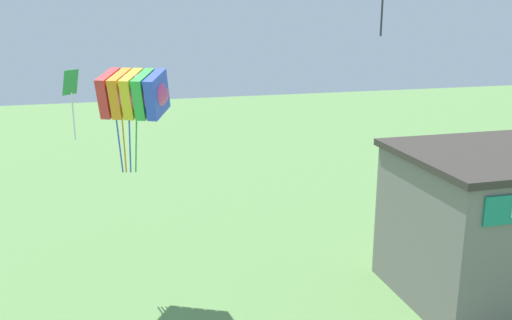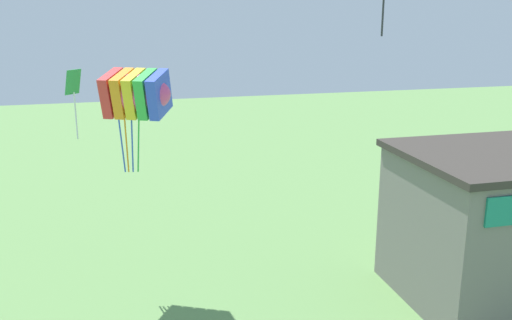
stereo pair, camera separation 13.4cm
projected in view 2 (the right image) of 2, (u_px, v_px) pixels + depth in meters
seaside_building at (507, 224)px, 20.03m from camera, size 7.51×5.80×5.34m
kite_rainbow_parafoil at (136, 94)px, 20.03m from camera, size 3.02×2.62×3.68m
kite_green_diamond at (74, 92)px, 18.57m from camera, size 0.56×0.57×2.31m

